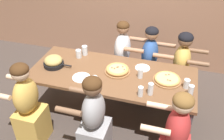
# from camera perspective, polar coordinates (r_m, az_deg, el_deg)

# --- Properties ---
(ground_plane) EXTENTS (18.00, 18.00, 0.00)m
(ground_plane) POSITION_cam_1_polar(r_m,az_deg,el_deg) (3.66, 0.00, -10.41)
(ground_plane) COLOR #423833
(ground_plane) RESTS_ON ground
(dining_table) EXTENTS (2.11, 0.89, 0.75)m
(dining_table) POSITION_cam_1_polar(r_m,az_deg,el_deg) (3.22, 0.00, -1.89)
(dining_table) COLOR brown
(dining_table) RESTS_ON ground
(pizza_board_main) EXTENTS (0.34, 0.34, 0.05)m
(pizza_board_main) POSITION_cam_1_polar(r_m,az_deg,el_deg) (3.10, 12.50, -2.08)
(pizza_board_main) COLOR #996B42
(pizza_board_main) RESTS_ON dining_table
(pizza_board_second) EXTENTS (0.33, 0.33, 0.06)m
(pizza_board_second) POSITION_cam_1_polar(r_m,az_deg,el_deg) (3.18, 1.24, 0.02)
(pizza_board_second) COLOR #996B42
(pizza_board_second) RESTS_ON dining_table
(skillet_bowl) EXTENTS (0.39, 0.27, 0.15)m
(skillet_bowl) POSITION_cam_1_polar(r_m,az_deg,el_deg) (3.38, -13.22, 1.86)
(skillet_bowl) COLOR black
(skillet_bowl) RESTS_ON dining_table
(empty_plate_a) EXTENTS (0.19, 0.19, 0.02)m
(empty_plate_a) POSITION_cam_1_polar(r_m,az_deg,el_deg) (3.29, 6.99, 0.46)
(empty_plate_a) COLOR white
(empty_plate_a) RESTS_ON dining_table
(empty_plate_b) EXTENTS (0.22, 0.22, 0.02)m
(empty_plate_b) POSITION_cam_1_polar(r_m,az_deg,el_deg) (3.12, -7.02, -1.71)
(empty_plate_b) COLOR white
(empty_plate_b) RESTS_ON dining_table
(drinking_glass_a) EXTENTS (0.07, 0.07, 0.13)m
(drinking_glass_a) POSITION_cam_1_polar(r_m,az_deg,el_deg) (2.95, -3.99, -2.62)
(drinking_glass_a) COLOR silver
(drinking_glass_a) RESTS_ON dining_table
(drinking_glass_b) EXTENTS (0.07, 0.07, 0.13)m
(drinking_glass_b) POSITION_cam_1_polar(r_m,az_deg,el_deg) (3.09, 6.50, -0.85)
(drinking_glass_b) COLOR silver
(drinking_glass_b) RESTS_ON dining_table
(drinking_glass_c) EXTENTS (0.08, 0.08, 0.14)m
(drinking_glass_c) POSITION_cam_1_polar(r_m,az_deg,el_deg) (3.57, -6.24, 4.39)
(drinking_glass_c) COLOR silver
(drinking_glass_c) RESTS_ON dining_table
(drinking_glass_d) EXTENTS (0.06, 0.06, 0.12)m
(drinking_glass_d) POSITION_cam_1_polar(r_m,az_deg,el_deg) (2.81, 6.53, -5.00)
(drinking_glass_d) COLOR silver
(drinking_glass_d) RESTS_ON dining_table
(drinking_glass_e) EXTENTS (0.06, 0.06, 0.14)m
(drinking_glass_e) POSITION_cam_1_polar(r_m,az_deg,el_deg) (2.92, 17.52, -4.68)
(drinking_glass_e) COLOR silver
(drinking_glass_e) RESTS_ON dining_table
(drinking_glass_f) EXTENTS (0.06, 0.06, 0.15)m
(drinking_glass_f) POSITION_cam_1_polar(r_m,az_deg,el_deg) (2.84, 8.80, -4.44)
(drinking_glass_f) COLOR silver
(drinking_glass_f) RESTS_ON dining_table
(drinking_glass_g) EXTENTS (0.07, 0.07, 0.11)m
(drinking_glass_g) POSITION_cam_1_polar(r_m,az_deg,el_deg) (3.04, 16.68, -3.08)
(drinking_glass_g) COLOR silver
(drinking_glass_g) RESTS_ON dining_table
(drinking_glass_h) EXTENTS (0.08, 0.08, 0.11)m
(drinking_glass_h) POSITION_cam_1_polar(r_m,az_deg,el_deg) (3.52, -7.62, 3.60)
(drinking_glass_h) COLOR silver
(drinking_glass_h) RESTS_ON dining_table
(diner_near_left) EXTENTS (0.51, 0.40, 1.14)m
(diner_near_left) POSITION_cam_1_polar(r_m,az_deg,el_deg) (3.16, -18.54, -8.12)
(diner_near_left) COLOR gold
(diner_near_left) RESTS_ON ground
(diner_near_center) EXTENTS (0.51, 0.40, 1.13)m
(diner_near_center) POSITION_cam_1_polar(r_m,az_deg,el_deg) (2.84, -4.16, -11.80)
(diner_near_center) COLOR #99999E
(diner_near_center) RESTS_ON ground
(diner_far_center) EXTENTS (0.51, 0.40, 1.18)m
(diner_far_center) POSITION_cam_1_polar(r_m,az_deg,el_deg) (3.84, 2.38, 2.15)
(diner_far_center) COLOR silver
(diner_far_center) RESTS_ON ground
(diner_far_right) EXTENTS (0.51, 0.40, 1.12)m
(diner_far_right) POSITION_cam_1_polar(r_m,az_deg,el_deg) (3.77, 15.33, -0.08)
(diner_far_right) COLOR gold
(diner_far_right) RESTS_ON ground
(diner_near_right) EXTENTS (0.51, 0.40, 1.13)m
(diner_near_right) POSITION_cam_1_polar(r_m,az_deg,el_deg) (2.75, 14.18, -15.27)
(diner_near_right) COLOR #B22D2D
(diner_near_right) RESTS_ON ground
(diner_far_midright) EXTENTS (0.51, 0.40, 1.15)m
(diner_far_midright) POSITION_cam_1_polar(r_m,az_deg,el_deg) (3.79, 8.44, 1.04)
(diner_far_midright) COLOR #2D5193
(diner_far_midright) RESTS_ON ground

